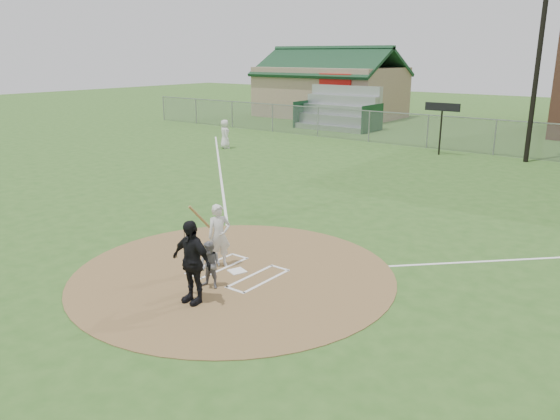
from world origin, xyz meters
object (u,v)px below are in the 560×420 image
Objects in this scene: umpire at (191,262)px; catcher at (210,265)px; home_plate at (237,271)px; ondeck_player at (225,134)px; batter_at_plate at (219,236)px.

catcher is at bearing 105.05° from umpire.
ondeck_player is (-13.71, 14.27, 0.83)m from home_plate.
batter_at_plate reaches higher than catcher.
catcher is (0.17, -1.15, 0.58)m from home_plate.
ondeck_player is at bearing 130.77° from umpire.
home_plate is 19.80m from ondeck_player.
ondeck_player is 19.34m from batter_at_plate.
catcher is 0.67× the size of batter_at_plate.
catcher is at bearing -81.72° from home_plate.
umpire reaches higher than ondeck_player.
home_plate is 2.23m from umpire.
home_plate is 0.34× the size of catcher.
batter_at_plate is (-1.03, 1.98, -0.12)m from umpire.
catcher is 0.93m from umpire.
umpire is at bearing 167.26° from ondeck_player.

